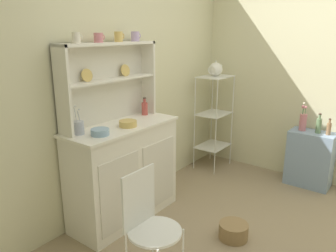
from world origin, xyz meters
TOP-DOWN VIEW (x-y plane):
  - wall_back at (0.00, 1.62)m, footprint 3.84×0.05m
  - hutch_cabinet at (-0.34, 1.37)m, footprint 1.10×0.45m
  - hutch_shelf_unit at (-0.34, 1.53)m, footprint 1.02×0.18m
  - bakers_rack at (1.25, 1.33)m, footprint 0.44×0.32m
  - side_shelf_blue at (1.44, 0.18)m, footprint 0.28×0.48m
  - wire_chair at (-0.89, 0.60)m, footprint 0.36×0.36m
  - floor_basket at (-0.03, 0.38)m, footprint 0.25×0.25m
  - cup_cream_0 at (-0.67, 1.49)m, footprint 0.08×0.06m
  - cup_rose_1 at (-0.45, 1.49)m, footprint 0.09×0.08m
  - cup_gold_2 at (-0.22, 1.49)m, footprint 0.09×0.07m
  - cup_lilac_3 at (-0.01, 1.49)m, footprint 0.09×0.08m
  - bowl_mixing_large at (-0.66, 1.29)m, footprint 0.15×0.15m
  - bowl_floral_medium at (-0.34, 1.29)m, footprint 0.16×0.16m
  - jam_bottle at (0.06, 1.45)m, footprint 0.06×0.06m
  - utensil_jar at (-0.75, 1.45)m, footprint 0.08×0.08m
  - porcelain_teapot at (1.25, 1.33)m, footprint 0.26×0.17m
  - flower_vase at (1.44, 0.30)m, footprint 0.08×0.08m
  - oil_bottle at (1.44, 0.13)m, footprint 0.06×0.06m
  - vinegar_bottle at (1.44, 0.02)m, footprint 0.05×0.05m

SIDE VIEW (x-z plane):
  - floor_basket at x=-0.03m, z-range 0.00..0.14m
  - side_shelf_blue at x=1.44m, z-range 0.00..0.64m
  - hutch_cabinet at x=-0.34m, z-range 0.01..0.93m
  - wire_chair at x=-0.89m, z-range 0.09..0.94m
  - vinegar_bottle at x=1.44m, z-range 0.62..0.80m
  - oil_bottle at x=1.44m, z-range 0.61..0.84m
  - bakers_rack at x=1.25m, z-range 0.14..1.33m
  - flower_vase at x=1.44m, z-range 0.58..0.91m
  - bowl_floral_medium at x=-0.34m, z-range 0.92..0.97m
  - bowl_mixing_large at x=-0.66m, z-range 0.92..0.97m
  - utensil_jar at x=-0.75m, z-range 0.85..1.09m
  - jam_bottle at x=0.06m, z-range 0.90..1.07m
  - wall_back at x=0.00m, z-range 0.00..2.50m
  - porcelain_teapot at x=1.25m, z-range 1.18..1.36m
  - hutch_shelf_unit at x=-0.34m, z-range 0.97..1.69m
  - cup_rose_1 at x=-0.45m, z-range 1.63..1.71m
  - cup_cream_0 at x=-0.67m, z-range 1.63..1.71m
  - cup_gold_2 at x=-0.22m, z-range 1.63..1.72m
  - cup_lilac_3 at x=-0.01m, z-range 1.63..1.72m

